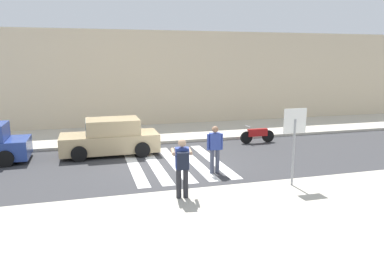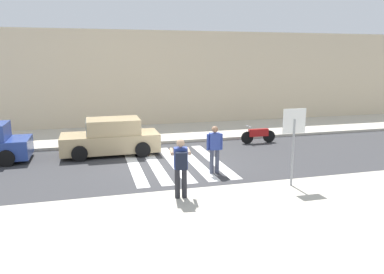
# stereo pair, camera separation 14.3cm
# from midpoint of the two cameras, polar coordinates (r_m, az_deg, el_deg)

# --- Properties ---
(ground_plane) EXTENTS (120.00, 120.00, 0.00)m
(ground_plane) POSITION_cam_midpoint_polar(r_m,az_deg,el_deg) (14.69, -2.19, -4.17)
(ground_plane) COLOR #38383A
(sidewalk_near) EXTENTS (60.00, 6.00, 0.14)m
(sidewalk_near) POSITION_cam_midpoint_polar(r_m,az_deg,el_deg) (9.12, 6.98, -14.19)
(sidewalk_near) COLOR beige
(sidewalk_near) RESTS_ON ground
(sidewalk_far) EXTENTS (60.00, 4.80, 0.14)m
(sidewalk_far) POSITION_cam_midpoint_polar(r_m,az_deg,el_deg) (20.40, -6.03, 0.54)
(sidewalk_far) COLOR beige
(sidewalk_far) RESTS_ON ground
(building_facade_far) EXTENTS (56.00, 4.00, 5.67)m
(building_facade_far) POSITION_cam_midpoint_polar(r_m,az_deg,el_deg) (24.39, -7.88, 8.91)
(building_facade_far) COLOR beige
(building_facade_far) RESTS_ON ground
(crosswalk_stripe_0) EXTENTS (0.44, 5.20, 0.01)m
(crosswalk_stripe_0) POSITION_cam_midpoint_polar(r_m,az_deg,el_deg) (14.62, -8.51, -4.36)
(crosswalk_stripe_0) COLOR silver
(crosswalk_stripe_0) RESTS_ON ground
(crosswalk_stripe_1) EXTENTS (0.44, 5.20, 0.01)m
(crosswalk_stripe_1) POSITION_cam_midpoint_polar(r_m,az_deg,el_deg) (14.73, -5.41, -4.16)
(crosswalk_stripe_1) COLOR silver
(crosswalk_stripe_1) RESTS_ON ground
(crosswalk_stripe_2) EXTENTS (0.44, 5.20, 0.01)m
(crosswalk_stripe_2) POSITION_cam_midpoint_polar(r_m,az_deg,el_deg) (14.88, -2.37, -3.95)
(crosswalk_stripe_2) COLOR silver
(crosswalk_stripe_2) RESTS_ON ground
(crosswalk_stripe_3) EXTENTS (0.44, 5.20, 0.01)m
(crosswalk_stripe_3) POSITION_cam_midpoint_polar(r_m,az_deg,el_deg) (15.07, 0.61, -3.74)
(crosswalk_stripe_3) COLOR silver
(crosswalk_stripe_3) RESTS_ON ground
(crosswalk_stripe_4) EXTENTS (0.44, 5.20, 0.01)m
(crosswalk_stripe_4) POSITION_cam_midpoint_polar(r_m,az_deg,el_deg) (15.30, 3.49, -3.52)
(crosswalk_stripe_4) COLOR silver
(crosswalk_stripe_4) RESTS_ON ground
(stop_sign) EXTENTS (0.76, 0.08, 2.43)m
(stop_sign) POSITION_cam_midpoint_polar(r_m,az_deg,el_deg) (11.89, 15.58, 1.01)
(stop_sign) COLOR gray
(stop_sign) RESTS_ON sidewalk_near
(photographer_with_backpack) EXTENTS (0.66, 0.90, 1.72)m
(photographer_with_backpack) POSITION_cam_midpoint_polar(r_m,az_deg,el_deg) (10.55, -1.33, -4.05)
(photographer_with_backpack) COLOR #232328
(photographer_with_backpack) RESTS_ON sidewalk_near
(pedestrian_crossing) EXTENTS (0.58, 0.28, 1.72)m
(pedestrian_crossing) POSITION_cam_midpoint_polar(r_m,az_deg,el_deg) (13.34, 3.77, -1.52)
(pedestrian_crossing) COLOR #474C60
(pedestrian_crossing) RESTS_ON ground
(parked_car_tan) EXTENTS (4.10, 1.92, 1.55)m
(parked_car_tan) POSITION_cam_midpoint_polar(r_m,az_deg,el_deg) (16.42, -11.97, -0.10)
(parked_car_tan) COLOR tan
(parked_car_tan) RESTS_ON ground
(motorcycle) EXTENTS (1.76, 0.60, 0.87)m
(motorcycle) POSITION_cam_midpoint_polar(r_m,az_deg,el_deg) (18.52, 10.28, 0.34)
(motorcycle) COLOR black
(motorcycle) RESTS_ON ground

